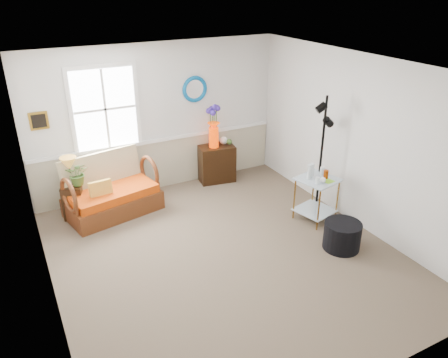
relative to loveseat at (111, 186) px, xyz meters
name	(u,v)px	position (x,y,z in m)	size (l,w,h in m)	color
floor	(225,254)	(1.06, -1.92, -0.48)	(4.50, 5.00, 0.01)	brown
ceiling	(225,68)	(1.06, -1.92, 2.12)	(4.50, 5.00, 0.01)	white
walls	(225,170)	(1.06, -1.92, 0.82)	(4.51, 5.01, 2.60)	silver
wainscot	(162,164)	(1.06, 0.56, -0.03)	(4.46, 0.02, 0.90)	#ADA388
chair_rail	(160,140)	(1.06, 0.55, 0.44)	(4.46, 0.04, 0.06)	white
window	(105,109)	(0.16, 0.55, 1.12)	(1.14, 0.06, 1.44)	white
picture	(39,121)	(-0.86, 0.56, 1.07)	(0.28, 0.03, 0.28)	#BB8827
mirror	(195,89)	(1.76, 0.56, 1.27)	(0.47, 0.47, 0.07)	#0688C4
loveseat	(111,186)	(0.00, 0.00, 0.00)	(1.46, 0.83, 0.95)	brown
throw_pillow	(101,192)	(-0.20, -0.14, 0.01)	(0.35, 0.09, 0.35)	#BC640D
lamp_stand	(74,201)	(-0.59, 0.15, -0.20)	(0.32, 0.32, 0.56)	black
table_lamp	(70,171)	(-0.57, 0.19, 0.31)	(0.26, 0.26, 0.47)	#B37E2E
potted_plant	(78,176)	(-0.46, 0.13, 0.23)	(0.35, 0.39, 0.30)	#3D6128
cabinet	(216,163)	(2.07, 0.34, -0.13)	(0.65, 0.42, 0.70)	black
flower_vase	(214,127)	(2.01, 0.32, 0.61)	(0.23, 0.23, 0.78)	red
side_table	(316,199)	(2.80, -1.71, -0.12)	(0.56, 0.56, 0.71)	#A47128
tabletop_items	(319,172)	(2.82, -1.72, 0.35)	(0.40, 0.40, 0.24)	silver
floor_lamp	(321,156)	(3.01, -1.50, 0.50)	(0.28, 0.28, 1.95)	black
ottoman	(342,236)	(2.63, -2.55, -0.27)	(0.53, 0.53, 0.40)	black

